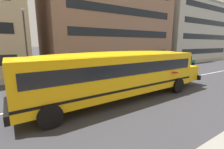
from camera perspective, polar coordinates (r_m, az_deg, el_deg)
The scene contains 8 objects.
ground_plane at distance 10.26m, azimuth -21.33°, elevation -10.06°, with size 400.00×400.00×0.00m, color #38383D.
sidewalk_far at distance 18.37m, azimuth -26.59°, elevation -1.26°, with size 120.00×3.00×0.01m, color gray.
lane_centreline at distance 10.26m, azimuth -21.34°, elevation -10.05°, with size 110.00×0.16×0.01m, color silver.
school_bus at distance 10.13m, azimuth 3.35°, elevation 1.29°, with size 13.96×3.31×3.11m.
parked_car_green_far_corner at distance 28.17m, azimuth 24.57°, elevation 4.57°, with size 3.92×1.92×1.64m.
street_lamp at distance 17.31m, azimuth -29.01°, elevation 12.22°, with size 0.44×0.44×6.80m.
apartment_block_far_centre at distance 29.93m, azimuth -2.06°, elevation 20.12°, with size 21.53×12.10×16.50m.
apartment_block_far_right at distance 46.22m, azimuth 24.30°, elevation 14.00°, with size 21.51×12.70×13.30m.
Camera 1 is at (-1.67, -9.47, 3.58)m, focal length 25.10 mm.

